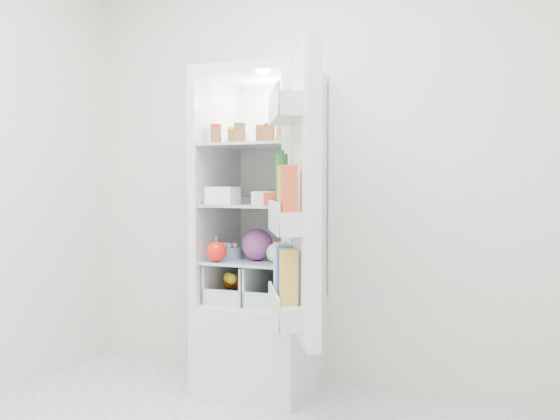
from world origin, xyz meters
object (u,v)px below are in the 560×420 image
at_px(fridge_door, 298,201).
at_px(mushroom_bowl, 230,253).
at_px(refrigerator, 264,272).
at_px(red_cabbage, 257,245).

bearing_deg(fridge_door, mushroom_bowl, 22.09).
distance_m(refrigerator, fridge_door, 0.86).
height_order(refrigerator, fridge_door, refrigerator).
xyz_separation_m(refrigerator, mushroom_bowl, (-0.17, -0.10, 0.11)).
bearing_deg(fridge_door, red_cabbage, 13.58).
bearing_deg(refrigerator, fridge_door, -53.53).
xyz_separation_m(red_cabbage, mushroom_bowl, (-0.18, 0.03, -0.06)).
height_order(red_cabbage, fridge_door, fridge_door).
height_order(mushroom_bowl, fridge_door, fridge_door).
distance_m(red_cabbage, mushroom_bowl, 0.20).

